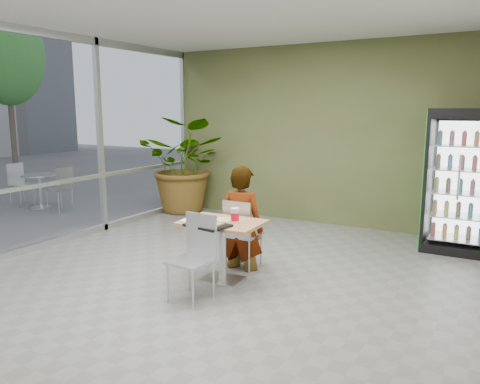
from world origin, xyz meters
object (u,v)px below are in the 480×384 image
beverage_fridge (461,181)px  chair_near (196,250)px  chair_far (240,229)px  dining_table (222,239)px  cafeteria_tray (208,225)px  potted_plant (186,165)px  seated_woman (242,228)px  soda_cup (235,216)px

beverage_fridge → chair_near: bearing=-125.3°
chair_far → dining_table: bearing=95.1°
dining_table → cafeteria_tray: bearing=-91.2°
chair_far → potted_plant: (-2.67, 2.48, 0.42)m
potted_plant → chair_near: bearing=-52.4°
dining_table → chair_far: 0.53m
chair_near → cafeteria_tray: 0.34m
beverage_fridge → potted_plant: (-5.04, 0.22, -0.08)m
dining_table → seated_woman: 0.57m
potted_plant → cafeteria_tray: bearing=-50.5°
soda_cup → beverage_fridge: size_ratio=0.09×
chair_far → cafeteria_tray: 0.85m
chair_near → potted_plant: size_ratio=0.49×
soda_cup → potted_plant: 4.19m
potted_plant → seated_woman: bearing=-42.3°
chair_far → beverage_fridge: beverage_fridge is taller
seated_woman → soda_cup: (0.24, -0.58, 0.31)m
seated_woman → beverage_fridge: bearing=-137.7°
chair_near → soda_cup: size_ratio=5.18×
beverage_fridge → seated_woman: bearing=-137.6°
seated_woman → dining_table: bearing=94.7°
chair_far → potted_plant: potted_plant is taller
soda_cup → potted_plant: size_ratio=0.09×
chair_near → potted_plant: bearing=131.5°
dining_table → cafeteria_tray: cafeteria_tray is taller
chair_near → potted_plant: potted_plant is taller
beverage_fridge → potted_plant: size_ratio=1.08×
soda_cup → dining_table: bearing=176.6°
seated_woman → potted_plant: potted_plant is taller
chair_far → chair_near: (0.06, -1.08, 0.01)m
chair_near → seated_woman: seated_woman is taller
chair_near → seated_woman: (-0.06, 1.12, -0.02)m
dining_table → beverage_fridge: (2.32, 2.78, 0.50)m
chair_near → soda_cup: 0.64m
potted_plant → chair_far: bearing=-42.8°
dining_table → cafeteria_tray: 0.37m
chair_near → beverage_fridge: beverage_fridge is taller
dining_table → soda_cup: bearing=-3.4°
seated_woman → beverage_fridge: (2.37, 2.21, 0.51)m
seated_woman → cafeteria_tray: seated_woman is taller
cafeteria_tray → beverage_fridge: (2.32, 3.07, 0.27)m
chair_far → cafeteria_tray: chair_far is taller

